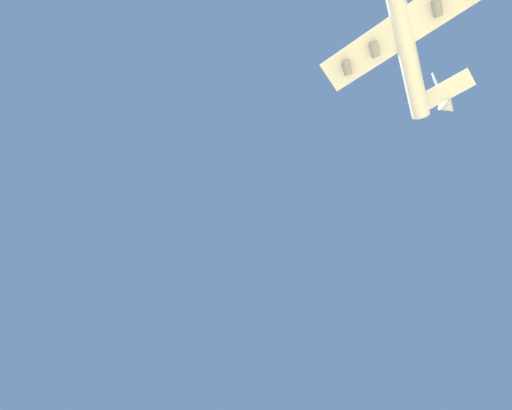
{
  "coord_description": "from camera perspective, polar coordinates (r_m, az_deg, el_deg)",
  "views": [
    {
      "loc": [
        30.18,
        80.62,
        2.54
      ],
      "look_at": [
        -0.91,
        57.55,
        81.52
      ],
      "focal_mm": 28.58,
      "sensor_mm": 36.0,
      "label": 1
    }
  ],
  "objects": [
    {
      "name": "carrier_jet",
      "position": [
        158.35,
        19.86,
        22.52
      ],
      "size": [
        79.44,
        58.02,
        23.68
      ],
      "rotation": [
        -0.29,
        0.0,
        -0.02
      ],
      "color": "white"
    }
  ]
}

